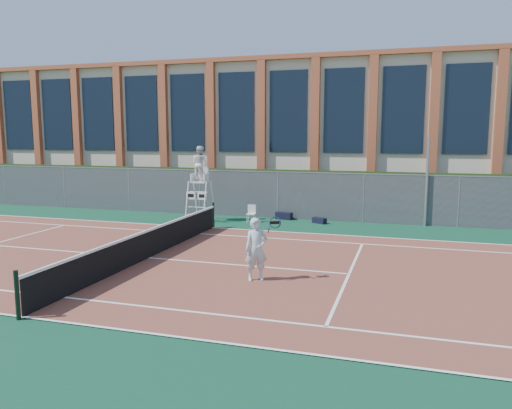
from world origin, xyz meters
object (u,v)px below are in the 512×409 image
(steel_pole, at_px, (427,182))
(plastic_chair, at_px, (251,212))
(umpire_chair, at_px, (200,166))
(tennis_player, at_px, (256,249))

(steel_pole, height_order, plastic_chair, steel_pole)
(umpire_chair, height_order, tennis_player, umpire_chair)
(plastic_chair, height_order, tennis_player, tennis_player)
(umpire_chair, relative_size, tennis_player, 2.02)
(steel_pole, height_order, umpire_chair, steel_pole)
(steel_pole, xyz_separation_m, umpire_chair, (-9.88, -1.65, 0.62))
(plastic_chair, bearing_deg, umpire_chair, -172.77)
(umpire_chair, bearing_deg, steel_pole, 9.50)
(steel_pole, relative_size, tennis_player, 2.23)
(plastic_chair, relative_size, tennis_player, 0.46)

